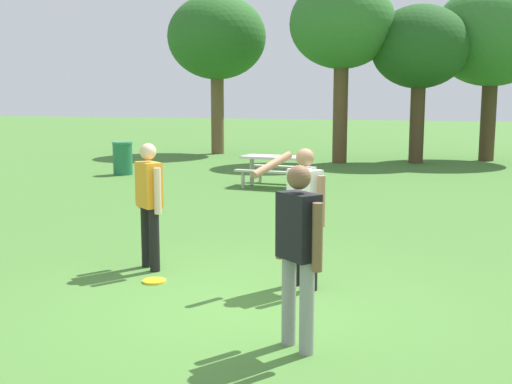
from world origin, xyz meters
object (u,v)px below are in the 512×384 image
object	(u,v)px
person_thrower	(298,245)
person_catcher	(149,198)
frisbee	(154,281)
tree_broad_center	(342,26)
trash_can_beside_table	(123,158)
picnic_table_near	(276,164)
person_bystander	(304,207)
tree_slender_mid	(493,36)
tree_far_right	(420,48)
tree_tall_left	(217,38)

from	to	relation	value
person_thrower	person_catcher	bearing A→B (deg)	143.14
frisbee	tree_broad_center	size ratio (longest dim) A/B	0.05
trash_can_beside_table	tree_broad_center	bearing A→B (deg)	46.56
person_thrower	picnic_table_near	size ratio (longest dim) A/B	0.93
person_bystander	frisbee	size ratio (longest dim) A/B	5.75
person_thrower	person_bystander	size ratio (longest dim) A/B	1.00
tree_slender_mid	tree_broad_center	bearing A→B (deg)	-153.12
frisbee	trash_can_beside_table	world-z (taller)	trash_can_beside_table
picnic_table_near	tree_slender_mid	bearing A→B (deg)	60.14
frisbee	tree_far_right	size ratio (longest dim) A/B	0.05
tree_slender_mid	frisbee	bearing A→B (deg)	-102.81
person_bystander	trash_can_beside_table	xyz separation A→B (m)	(-7.89, 8.91, -0.48)
person_thrower	person_bystander	bearing A→B (deg)	103.74
person_bystander	trash_can_beside_table	size ratio (longest dim) A/B	1.71
person_catcher	trash_can_beside_table	distance (m)	10.54
tree_broad_center	tree_slender_mid	distance (m)	5.41
person_catcher	tree_far_right	bearing A→B (deg)	82.65
tree_tall_left	picnic_table_near	bearing A→B (deg)	-58.24
person_thrower	person_bystander	distance (m)	1.81
person_catcher	tree_tall_left	world-z (taller)	tree_tall_left
trash_can_beside_table	tree_slender_mid	world-z (taller)	tree_slender_mid
picnic_table_near	tree_tall_left	bearing A→B (deg)	121.76
picnic_table_near	tree_slender_mid	size ratio (longest dim) A/B	0.29
person_catcher	picnic_table_near	distance (m)	7.98
person_bystander	tree_tall_left	size ratio (longest dim) A/B	0.26
frisbee	tree_slender_mid	bearing A→B (deg)	77.19
person_thrower	tree_far_right	world-z (taller)	tree_far_right
frisbee	tree_far_right	xyz separation A→B (m)	(1.62, 15.61, 3.86)
tree_far_right	tree_slender_mid	bearing A→B (deg)	35.88
picnic_table_near	trash_can_beside_table	world-z (taller)	trash_can_beside_table
tree_slender_mid	trash_can_beside_table	bearing A→B (deg)	-141.59
frisbee	tree_far_right	distance (m)	16.16
trash_can_beside_table	person_thrower	bearing A→B (deg)	-52.06
trash_can_beside_table	tree_tall_left	bearing A→B (deg)	91.13
person_bystander	tree_tall_left	xyz separation A→B (m)	(-8.04, 16.33, 3.59)
frisbee	picnic_table_near	xyz separation A→B (m)	(-1.15, 8.43, 0.55)
person_catcher	person_thrower	bearing A→B (deg)	-36.86
person_bystander	picnic_table_near	xyz separation A→B (m)	(-2.91, 8.05, -0.40)
tree_slender_mid	person_bystander	bearing A→B (deg)	-97.31
frisbee	picnic_table_near	size ratio (longest dim) A/B	0.16
frisbee	picnic_table_near	world-z (taller)	picnic_table_near
trash_can_beside_table	tree_tall_left	size ratio (longest dim) A/B	0.15
person_bystander	picnic_table_near	world-z (taller)	person_bystander
trash_can_beside_table	tree_broad_center	xyz separation A→B (m)	(5.24, 5.54, 4.16)
trash_can_beside_table	tree_broad_center	size ratio (longest dim) A/B	0.15
person_thrower	tree_broad_center	world-z (taller)	tree_broad_center
person_thrower	person_catcher	size ratio (longest dim) A/B	1.00
person_catcher	trash_can_beside_table	world-z (taller)	person_catcher
person_bystander	picnic_table_near	size ratio (longest dim) A/B	0.93
tree_tall_left	tree_broad_center	bearing A→B (deg)	-19.24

